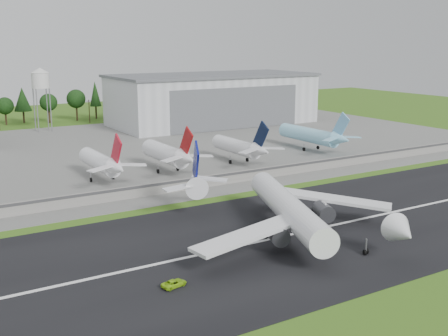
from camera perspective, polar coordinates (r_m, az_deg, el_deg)
ground at (r=113.57m, az=8.13°, el=-8.59°), size 600.00×600.00×0.00m
runway at (r=120.91m, az=5.11°, el=-7.14°), size 320.00×60.00×0.10m
runway_centerline at (r=120.89m, az=5.11°, el=-7.12°), size 220.00×1.00×0.02m
apron at (r=216.30m, az=-12.40°, el=1.51°), size 320.00×150.00×0.10m
blast_fence at (r=157.19m, az=-4.63°, el=-1.77°), size 240.00×0.61×3.50m
hangar_east at (r=286.05m, az=-1.15°, el=7.03°), size 102.00×47.00×25.20m
water_tower at (r=274.05m, az=-18.17°, el=8.66°), size 8.40×8.40×29.40m
utility_poles at (r=292.20m, az=-17.57°, el=4.06°), size 230.00×3.00×12.00m
treeline at (r=306.67m, az=-18.26°, el=4.40°), size 320.00×16.00×22.00m
main_airliner at (r=121.20m, az=6.70°, el=-4.71°), size 53.58×57.37×18.17m
ground_vehicle at (r=98.09m, az=-5.09°, el=-11.59°), size 4.94×3.01×1.28m
parked_jet_red_a at (r=170.32m, az=-12.18°, el=0.53°), size 7.36×31.29×16.37m
parked_jet_red_b at (r=178.44m, az=-5.55°, el=1.39°), size 7.36×31.29×16.66m
parked_jet_navy at (r=191.50m, az=1.76°, el=2.14°), size 7.36×31.29×16.34m
parked_jet_skyblue at (r=216.95m, az=9.12°, el=3.29°), size 7.36×37.29×16.60m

